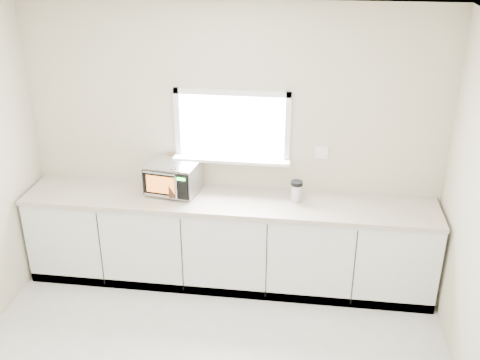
# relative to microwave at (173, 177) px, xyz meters

# --- Properties ---
(back_wall) EXTENTS (4.00, 0.17, 2.70)m
(back_wall) POSITION_rel_microwave_xyz_m (0.55, 0.23, 0.28)
(back_wall) COLOR #BCB395
(back_wall) RESTS_ON ground
(cabinets) EXTENTS (3.92, 0.60, 0.88)m
(cabinets) POSITION_rel_microwave_xyz_m (0.55, -0.07, -0.64)
(cabinets) COLOR silver
(cabinets) RESTS_ON ground
(countertop) EXTENTS (3.92, 0.64, 0.04)m
(countertop) POSITION_rel_microwave_xyz_m (0.55, -0.08, -0.18)
(countertop) COLOR beige
(countertop) RESTS_ON cabinets
(microwave) EXTENTS (0.52, 0.45, 0.31)m
(microwave) POSITION_rel_microwave_xyz_m (0.00, 0.00, 0.00)
(microwave) COLOR black
(microwave) RESTS_ON countertop
(knife_block) EXTENTS (0.16, 0.24, 0.31)m
(knife_block) POSITION_rel_microwave_xyz_m (0.03, -0.11, -0.03)
(knife_block) COLOR #4C261B
(knife_block) RESTS_ON countertop
(cutting_board) EXTENTS (0.33, 0.08, 0.33)m
(cutting_board) POSITION_rel_microwave_xyz_m (-0.04, 0.17, 0.00)
(cutting_board) COLOR #A96441
(cutting_board) RESTS_ON countertop
(coffee_grinder) EXTENTS (0.14, 0.14, 0.20)m
(coffee_grinder) POSITION_rel_microwave_xyz_m (1.18, -0.02, -0.06)
(coffee_grinder) COLOR #B3B5BA
(coffee_grinder) RESTS_ON countertop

